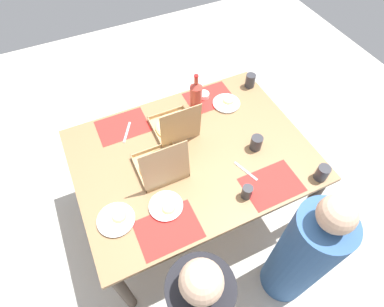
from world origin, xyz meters
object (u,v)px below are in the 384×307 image
at_px(pizza_box_corner_left, 161,166).
at_px(pizza_box_edge_far, 175,126).
at_px(condiment_bowl, 204,95).
at_px(soda_bottle, 196,96).
at_px(cup_red, 247,192).
at_px(diner_left_seat, 302,255).
at_px(cup_clear_left, 256,143).
at_px(plate_far_right, 116,219).
at_px(cup_clear_right, 250,81).
at_px(cup_spare, 322,173).
at_px(plate_near_right, 227,103).
at_px(plate_far_left, 166,206).

distance_m(pizza_box_corner_left, pizza_box_edge_far, 0.35).
relative_size(pizza_box_edge_far, condiment_bowl, 3.78).
bearing_deg(condiment_bowl, soda_bottle, 40.33).
bearing_deg(cup_red, diner_left_seat, 114.50).
xyz_separation_m(cup_clear_left, condiment_bowl, (0.10, -0.60, -0.03)).
bearing_deg(plate_far_right, cup_red, 166.74).
xyz_separation_m(cup_clear_right, cup_spare, (0.05, 0.94, -0.00)).
distance_m(plate_far_right, soda_bottle, 1.02).
height_order(pizza_box_corner_left, pizza_box_edge_far, pizza_box_corner_left).
bearing_deg(cup_spare, condiment_bowl, -70.76).
distance_m(pizza_box_corner_left, plate_far_right, 0.42).
relative_size(plate_near_right, plate_far_left, 1.01).
bearing_deg(plate_far_right, diner_left_seat, 148.17).
xyz_separation_m(pizza_box_corner_left, cup_red, (-0.40, 0.39, -0.00)).
bearing_deg(cup_clear_left, plate_far_right, 6.48).
xyz_separation_m(plate_far_left, diner_left_seat, (-0.66, 0.55, -0.23)).
bearing_deg(diner_left_seat, plate_far_left, -39.70).
distance_m(plate_far_left, cup_clear_left, 0.74).
xyz_separation_m(plate_far_right, cup_clear_right, (-1.31, -0.67, 0.05)).
distance_m(cup_spare, diner_left_seat, 0.52).
relative_size(pizza_box_corner_left, cup_clear_right, 3.02).
distance_m(cup_clear_left, cup_spare, 0.45).
height_order(pizza_box_edge_far, cup_clear_left, pizza_box_edge_far).
bearing_deg(plate_near_right, plate_far_left, 39.32).
distance_m(pizza_box_corner_left, plate_near_right, 0.77).
bearing_deg(plate_far_left, cup_spare, 167.09).
relative_size(plate_far_left, condiment_bowl, 2.41).
height_order(cup_clear_right, diner_left_seat, diner_left_seat).
height_order(pizza_box_edge_far, soda_bottle, same).
distance_m(pizza_box_corner_left, plate_far_left, 0.27).
bearing_deg(plate_far_right, soda_bottle, -142.53).
distance_m(plate_near_right, soda_bottle, 0.27).
height_order(plate_near_right, plate_far_left, same).
distance_m(pizza_box_edge_far, cup_clear_right, 0.75).
relative_size(pizza_box_corner_left, cup_spare, 3.11).
distance_m(pizza_box_corner_left, condiment_bowl, 0.75).
bearing_deg(plate_far_left, cup_clear_right, -144.77).
distance_m(pizza_box_edge_far, cup_spare, 1.01).
bearing_deg(pizza_box_corner_left, plate_far_right, 29.96).
height_order(plate_near_right, cup_clear_right, cup_clear_right).
bearing_deg(plate_far_left, cup_clear_left, -167.53).
bearing_deg(cup_clear_right, condiment_bowl, -6.07).
distance_m(plate_far_left, cup_red, 0.49).
bearing_deg(pizza_box_edge_far, condiment_bowl, -146.23).
xyz_separation_m(plate_far_right, soda_bottle, (-0.80, -0.62, 0.12)).
height_order(plate_near_right, plate_far_right, same).
height_order(plate_near_right, diner_left_seat, diner_left_seat).
height_order(plate_far_right, condiment_bowl, condiment_bowl).
distance_m(plate_near_right, cup_clear_right, 0.29).
bearing_deg(cup_red, cup_spare, 170.20).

